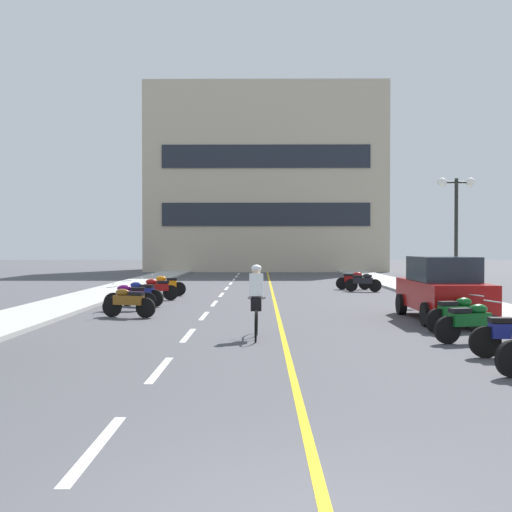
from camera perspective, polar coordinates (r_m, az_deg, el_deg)
The scene contains 29 objects.
ground_plane at distance 25.38m, azimuth 1.08°, elevation -3.86°, with size 140.00×140.00×0.00m, color #47474C.
curb_left at distance 29.20m, azimuth -13.27°, elevation -3.14°, with size 2.40×72.00×0.12m, color #A8A8A3.
curb_right at distance 29.33m, azimuth 15.25°, elevation -3.13°, with size 2.40×72.00×0.12m, color #A8A8A3.
lane_dash_0 at distance 6.86m, azimuth -14.85°, elevation -17.03°, with size 0.14×2.20×0.01m, color silver.
lane_dash_1 at distance 10.65m, azimuth -9.05°, elevation -10.53°, with size 0.14×2.20×0.01m, color silver.
lane_dash_2 at distance 14.55m, azimuth -6.42°, elevation -7.43°, with size 0.14×2.20×0.01m, color silver.
lane_dash_3 at distance 18.49m, azimuth -4.92°, elevation -5.64°, with size 0.14×2.20×0.01m, color silver.
lane_dash_4 at distance 22.46m, azimuth -3.96°, elevation -4.48°, with size 0.14×2.20×0.01m, color silver.
lane_dash_5 at distance 26.43m, azimuth -3.29°, elevation -3.67°, with size 0.14×2.20×0.01m, color silver.
lane_dash_6 at distance 30.42m, azimuth -2.79°, elevation -3.07°, with size 0.14×2.20×0.01m, color silver.
lane_dash_7 at distance 34.40m, azimuth -2.41°, elevation -2.61°, with size 0.14×2.20×0.01m, color silver.
lane_dash_8 at distance 38.39m, azimuth -2.11°, elevation -2.24°, with size 0.14×2.20×0.01m, color silver.
lane_dash_9 at distance 42.38m, azimuth -1.86°, elevation -1.94°, with size 0.14×2.20×0.01m, color silver.
lane_dash_10 at distance 46.37m, azimuth -1.66°, elevation -1.70°, with size 0.14×2.20×0.01m, color silver.
lane_dash_11 at distance 50.37m, azimuth -1.49°, elevation -1.49°, with size 0.14×2.20×0.01m, color silver.
centre_line_yellow at distance 28.38m, azimuth 1.53°, elevation -3.35°, with size 0.12×66.00×0.01m, color gold.
office_building at distance 53.68m, azimuth 0.91°, elevation 7.08°, with size 20.23×8.26×15.76m.
street_lamp_mid at distance 24.89m, azimuth 18.38°, elevation 4.25°, with size 1.46×0.36×4.68m.
parked_car_near at distance 18.13m, azimuth 17.20°, elevation -2.91°, with size 1.95×4.21×1.82m.
motorcycle_3 at distance 14.07m, azimuth 19.59°, elevation -5.84°, with size 1.67×0.69×0.92m.
motorcycle_4 at distance 15.69m, azimuth 18.44°, elevation -5.14°, with size 1.66×0.75×0.92m.
motorcycle_5 at distance 18.36m, azimuth -11.96°, elevation -4.23°, with size 1.67×0.70×0.92m.
motorcycle_6 at distance 20.27m, azimuth -11.82°, elevation -3.75°, with size 1.70×0.60×0.92m.
motorcycle_7 at distance 21.69m, azimuth -10.82°, elevation -3.44°, with size 1.65×0.75×0.92m.
motorcycle_8 at distance 23.80m, azimuth -9.40°, elevation -3.05°, with size 1.64×0.80×0.92m.
motorcycle_9 at distance 25.96m, azimuth -8.54°, elevation -2.72°, with size 1.70×0.60×0.92m.
motorcycle_10 at distance 28.56m, azimuth 10.09°, elevation -2.40°, with size 1.65×0.75×0.92m.
motorcycle_11 at distance 29.93m, azimuth 9.19°, elevation -2.24°, with size 1.70×0.60×0.92m.
cyclist_rider at distance 13.91m, azimuth 0.03°, elevation -4.14°, with size 0.42×1.77×1.71m.
Camera 1 is at (-0.27, -4.29, 2.11)m, focal length 42.39 mm.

